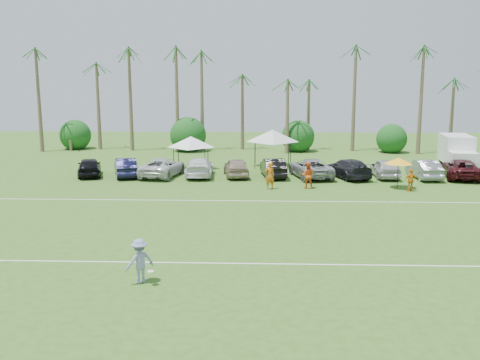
{
  "coord_description": "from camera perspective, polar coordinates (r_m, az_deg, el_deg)",
  "views": [
    {
      "loc": [
        1.81,
        -19.81,
        7.77
      ],
      "look_at": [
        0.61,
        12.84,
        1.6
      ],
      "focal_mm": 40.0,
      "sensor_mm": 36.0,
      "label": 1
    }
  ],
  "objects": [
    {
      "name": "ground",
      "position": [
        21.36,
        -2.94,
        -10.66
      ],
      "size": [
        120.0,
        120.0,
        0.0
      ],
      "primitive_type": "plane",
      "color": "#355F1C",
      "rests_on": "ground"
    },
    {
      "name": "parked_car_4",
      "position": [
        43.25,
        -0.42,
        1.36
      ],
      "size": [
        2.41,
        4.67,
        1.52
      ],
      "primitive_type": "imported",
      "rotation": [
        0.0,
        0.0,
        3.28
      ],
      "color": "gray",
      "rests_on": "ground"
    },
    {
      "name": "parked_car_8",
      "position": [
        44.41,
        15.22,
        1.23
      ],
      "size": [
        1.82,
        4.47,
        1.52
      ],
      "primitive_type": "imported",
      "rotation": [
        0.0,
        0.0,
        3.14
      ],
      "color": "#BCBCBC",
      "rests_on": "ground"
    },
    {
      "name": "parked_car_0",
      "position": [
        45.22,
        -15.78,
        1.37
      ],
      "size": [
        2.96,
        4.78,
        1.52
      ],
      "primitive_type": "imported",
      "rotation": [
        0.0,
        0.0,
        3.42
      ],
      "color": "black",
      "rests_on": "ground"
    },
    {
      "name": "parked_car_10",
      "position": [
        46.04,
        22.52,
        1.12
      ],
      "size": [
        3.56,
        5.86,
        1.52
      ],
      "primitive_type": "imported",
      "rotation": [
        0.0,
        0.0,
        2.94
      ],
      "color": "#420F15",
      "rests_on": "ground"
    },
    {
      "name": "bush_tree_2",
      "position": [
        59.26,
        6.17,
        4.85
      ],
      "size": [
        4.0,
        4.0,
        4.0
      ],
      "color": "brown",
      "rests_on": "ground"
    },
    {
      "name": "palm_tree_6",
      "position": [
        57.87,
        4.37,
        12.09
      ],
      "size": [
        2.4,
        2.4,
        10.9
      ],
      "color": "brown",
      "rests_on": "ground"
    },
    {
      "name": "palm_tree_7",
      "position": [
        58.19,
        8.42,
        12.84
      ],
      "size": [
        2.4,
        2.4,
        11.9
      ],
      "color": "brown",
      "rests_on": "ground"
    },
    {
      "name": "sideline_player_a",
      "position": [
        38.31,
        3.19,
        0.48
      ],
      "size": [
        0.84,
        0.69,
        1.98
      ],
      "primitive_type": "imported",
      "rotation": [
        0.0,
        0.0,
        3.48
      ],
      "color": "orange",
      "rests_on": "ground"
    },
    {
      "name": "palm_tree_4",
      "position": [
        58.1,
        -3.69,
        10.39
      ],
      "size": [
        2.4,
        2.4,
        8.9
      ],
      "color": "brown",
      "rests_on": "ground"
    },
    {
      "name": "bush_tree_0",
      "position": [
        62.67,
        -17.36,
        4.74
      ],
      "size": [
        4.0,
        4.0,
        4.0
      ],
      "color": "brown",
      "rests_on": "ground"
    },
    {
      "name": "parked_car_6",
      "position": [
        43.28,
        7.52,
        1.28
      ],
      "size": [
        3.67,
        5.89,
        1.52
      ],
      "primitive_type": "imported",
      "rotation": [
        0.0,
        0.0,
        3.37
      ],
      "color": "#96989B",
      "rests_on": "ground"
    },
    {
      "name": "parked_car_7",
      "position": [
        43.64,
        11.44,
        1.24
      ],
      "size": [
        3.6,
        5.63,
        1.52
      ],
      "primitive_type": "imported",
      "rotation": [
        0.0,
        0.0,
        3.45
      ],
      "color": "black",
      "rests_on": "ground"
    },
    {
      "name": "sideline_player_c",
      "position": [
        39.4,
        17.76,
        -0.01
      ],
      "size": [
        1.0,
        0.6,
        1.6
      ],
      "primitive_type": "imported",
      "rotation": [
        0.0,
        0.0,
        3.37
      ],
      "color": "orange",
      "rests_on": "ground"
    },
    {
      "name": "frisbee_player",
      "position": [
        21.18,
        -10.66,
        -8.48
      ],
      "size": [
        1.3,
        1.21,
        1.76
      ],
      "rotation": [
        0.0,
        0.0,
        3.79
      ],
      "color": "#8086B6",
      "rests_on": "ground"
    },
    {
      "name": "bush_tree_3",
      "position": [
        60.8,
        15.65,
        4.66
      ],
      "size": [
        4.0,
        4.0,
        4.0
      ],
      "color": "brown",
      "rests_on": "ground"
    },
    {
      "name": "box_truck",
      "position": [
        49.32,
        22.2,
        2.74
      ],
      "size": [
        2.96,
        6.12,
        3.03
      ],
      "rotation": [
        0.0,
        0.0,
        -0.13
      ],
      "color": "white",
      "rests_on": "ground"
    },
    {
      "name": "palm_tree_3",
      "position": [
        58.68,
        -7.71,
        12.84
      ],
      "size": [
        2.4,
        2.4,
        11.9
      ],
      "color": "brown",
      "rests_on": "ground"
    },
    {
      "name": "canopy_tent_right",
      "position": [
        48.26,
        3.49,
        5.38
      ],
      "size": [
        4.78,
        4.78,
        3.88
      ],
      "color": "black",
      "rests_on": "ground"
    },
    {
      "name": "parked_car_3",
      "position": [
        43.52,
        -4.36,
        1.39
      ],
      "size": [
        2.4,
        5.34,
        1.52
      ],
      "primitive_type": "imported",
      "rotation": [
        0.0,
        0.0,
        3.19
      ],
      "color": "white",
      "rests_on": "ground"
    },
    {
      "name": "palm_tree_2",
      "position": [
        59.46,
        -11.57,
        11.87
      ],
      "size": [
        2.4,
        2.4,
        10.9
      ],
      "color": "brown",
      "rests_on": "ground"
    },
    {
      "name": "market_umbrella",
      "position": [
        40.01,
        16.55,
        1.98
      ],
      "size": [
        2.02,
        2.02,
        2.24
      ],
      "color": "black",
      "rests_on": "ground"
    },
    {
      "name": "parked_car_5",
      "position": [
        43.21,
        3.55,
        1.34
      ],
      "size": [
        2.17,
        4.78,
        1.52
      ],
      "primitive_type": "imported",
      "rotation": [
        0.0,
        0.0,
        3.27
      ],
      "color": "black",
      "rests_on": "ground"
    },
    {
      "name": "parked_car_9",
      "position": [
        44.89,
        19.03,
        1.12
      ],
      "size": [
        1.82,
        4.68,
        1.52
      ],
      "primitive_type": "imported",
      "rotation": [
        0.0,
        0.0,
        3.19
      ],
      "color": "gray",
      "rests_on": "ground"
    },
    {
      "name": "bush_tree_1",
      "position": [
        59.63,
        -5.45,
        4.9
      ],
      "size": [
        4.0,
        4.0,
        4.0
      ],
      "color": "brown",
      "rests_on": "ground"
    },
    {
      "name": "parked_car_1",
      "position": [
        44.34,
        -12.11,
        1.36
      ],
      "size": [
        2.95,
        4.88,
        1.52
      ],
      "primitive_type": "imported",
      "rotation": [
        0.0,
        0.0,
        3.45
      ],
      "color": "black",
      "rests_on": "ground"
    },
    {
      "name": "palm_tree_9",
      "position": [
        60.04,
        18.08,
        10.74
      ],
      "size": [
        2.4,
        2.4,
        9.9
      ],
      "color": "brown",
      "rests_on": "ground"
    },
    {
      "name": "palm_tree_0",
      "position": [
        62.52,
        -20.59,
        9.76
      ],
      "size": [
        2.4,
        2.4,
        8.9
      ],
      "color": "brown",
      "rests_on": "ground"
    },
    {
      "name": "palm_tree_5",
      "position": [
        57.84,
        0.32,
        11.27
      ],
      "size": [
        2.4,
        2.4,
        9.9
      ],
      "color": "brown",
      "rests_on": "ground"
    },
    {
      "name": "field_lines",
      "position": [
        28.93,
        -1.56,
        -4.88
      ],
      "size": [
        80.0,
        12.1,
        0.01
      ],
      "color": "white",
      "rests_on": "ground"
    },
    {
      "name": "parked_car_2",
      "position": [
        43.77,
        -8.29,
        1.36
      ],
      "size": [
        3.4,
        5.81,
        1.52
      ],
      "primitive_type": "imported",
      "rotation": [
        0.0,
        0.0,
        2.97
      ],
      "color": "silver",
      "rests_on": "ground"
    },
    {
      "name": "palm_tree_8",
      "position": [
        58.89,
        13.27,
        10.13
      ],
      "size": [
        2.4,
        2.4,
        8.9
      ],
      "color": "brown",
      "rests_on": "ground"
    },
    {
      "name": "palm_tree_10",
      "position": [
        61.59,
        22.69,
        11.23
      ],
      "size": [
        2.4,
        2.4,
        10.9
      ],
      "color": "brown",
      "rests_on": "ground"
    },
    {
      "name": "palm_tree_1",
      "position": [
        60.8,
        -16.21,
        10.83
      ],
      "size": [
        2.4,
        2.4,
        9.9
      ],
      "color": "brown",
      "rests_on": "ground"
    },
    {
      "name": "sideline_player_b",
      "position": [
        38.85,
        7.23,
        0.5
      ],
      "size": [
        1.0,
        0.82,
        1.9
      ],
      "primitive_type": "imported",
      "rotation": [
        0.0,
        0.0,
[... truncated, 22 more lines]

